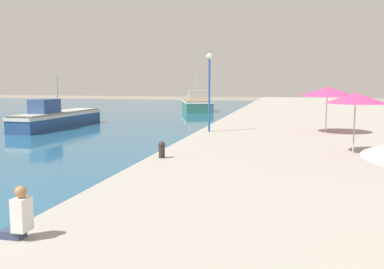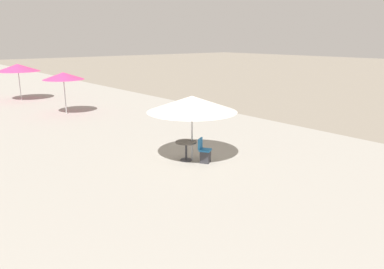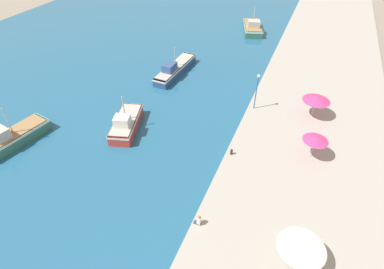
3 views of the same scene
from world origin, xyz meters
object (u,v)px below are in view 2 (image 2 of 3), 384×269
(cafe_umbrella_striped, at_px, (18,68))
(cafe_umbrella_white, at_px, (63,76))
(cafe_table, at_px, (186,147))
(cafe_chair_left, at_px, (205,154))
(cafe_umbrella_pink, at_px, (192,104))

(cafe_umbrella_striped, bearing_deg, cafe_umbrella_white, -85.53)
(cafe_table, height_order, cafe_chair_left, cafe_chair_left)
(cafe_table, bearing_deg, cafe_chair_left, -58.07)
(cafe_umbrella_pink, xyz_separation_m, cafe_umbrella_striped, (-0.74, 19.06, 0.22))
(cafe_umbrella_white, relative_size, cafe_umbrella_striped, 0.81)
(cafe_umbrella_white, bearing_deg, cafe_umbrella_striped, 94.47)
(cafe_umbrella_pink, distance_m, cafe_table, 1.64)
(cafe_umbrella_white, height_order, cafe_chair_left, cafe_umbrella_white)
(cafe_umbrella_striped, relative_size, cafe_table, 3.85)
(cafe_umbrella_pink, distance_m, cafe_umbrella_striped, 19.07)
(cafe_umbrella_white, bearing_deg, cafe_chair_left, -88.31)
(cafe_umbrella_pink, relative_size, cafe_umbrella_striped, 1.08)
(cafe_table, relative_size, cafe_chair_left, 0.88)
(cafe_umbrella_white, xyz_separation_m, cafe_chair_left, (0.36, -12.31, -1.96))
(cafe_chair_left, bearing_deg, cafe_table, -90.00)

